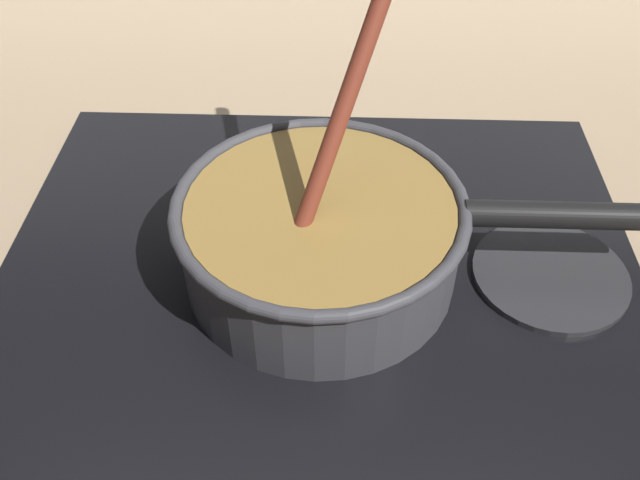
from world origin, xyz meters
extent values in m
cube|color=black|center=(0.03, 0.18, 0.01)|extent=(0.56, 0.48, 0.01)
torus|color=#592D0C|center=(0.03, 0.18, 0.02)|extent=(0.18, 0.18, 0.01)
cylinder|color=#262628|center=(0.23, 0.18, 0.01)|extent=(0.13, 0.13, 0.01)
cylinder|color=#38383D|center=(0.03, 0.18, 0.05)|extent=(0.23, 0.23, 0.07)
cylinder|color=olive|center=(0.03, 0.18, 0.05)|extent=(0.22, 0.22, 0.07)
torus|color=#38383D|center=(0.03, 0.18, 0.09)|extent=(0.24, 0.24, 0.01)
cylinder|color=black|center=(0.24, 0.18, 0.08)|extent=(0.18, 0.02, 0.02)
cylinder|color=#EDD88C|center=(0.10, 0.22, 0.08)|extent=(0.03, 0.03, 0.01)
cylinder|color=#E5CC7A|center=(0.04, 0.17, 0.08)|extent=(0.03, 0.03, 0.01)
cylinder|color=#E5CC7A|center=(0.07, 0.24, 0.08)|extent=(0.03, 0.03, 0.01)
cylinder|color=beige|center=(0.09, 0.12, 0.08)|extent=(0.03, 0.03, 0.01)
cylinder|color=#EDD88C|center=(0.04, 0.12, 0.08)|extent=(0.03, 0.03, 0.01)
cylinder|color=#EDD88C|center=(0.07, 0.19, 0.08)|extent=(0.03, 0.03, 0.01)
cylinder|color=beige|center=(-0.03, 0.18, 0.08)|extent=(0.04, 0.04, 0.01)
cylinder|color=maroon|center=(0.06, 0.22, 0.18)|extent=(0.10, 0.14, 0.23)
cube|color=brown|center=(0.02, 0.15, 0.07)|extent=(0.05, 0.05, 0.01)
camera|label=1|loc=(0.05, -0.23, 0.45)|focal=38.73mm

